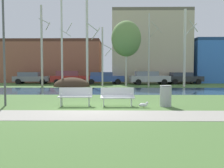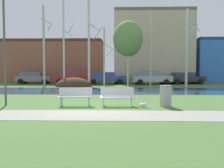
{
  "view_description": "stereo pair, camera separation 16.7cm",
  "coord_description": "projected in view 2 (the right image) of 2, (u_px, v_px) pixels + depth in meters",
  "views": [
    {
      "loc": [
        0.92,
        -11.26,
        1.74
      ],
      "look_at": [
        0.73,
        1.02,
        1.02
      ],
      "focal_mm": 39.93,
      "sensor_mm": 36.0,
      "label": 1
    },
    {
      "loc": [
        1.09,
        -11.25,
        1.74
      ],
      "look_at": [
        0.73,
        1.02,
        1.02
      ],
      "focal_mm": 39.93,
      "sensor_mm": 36.0,
      "label": 2
    }
  ],
  "objects": [
    {
      "name": "parked_suv_fifth_dark",
      "position": [
        185.0,
        78.0,
        29.59
      ],
      "size": [
        4.39,
        2.4,
        1.39
      ],
      "color": "#282B30",
      "rests_on": "ground"
    },
    {
      "name": "parked_hatch_third_blue",
      "position": [
        106.0,
        78.0,
        29.59
      ],
      "size": [
        4.76,
        2.44,
        1.43
      ],
      "color": "#2D4793",
      "rests_on": "ground"
    },
    {
      "name": "parked_van_nearest_grey",
      "position": [
        34.0,
        78.0,
        30.21
      ],
      "size": [
        4.38,
        2.38,
        1.42
      ],
      "color": "slate",
      "rests_on": "ground"
    },
    {
      "name": "trash_bin",
      "position": [
        166.0,
        96.0,
        11.65
      ],
      "size": [
        0.56,
        0.56,
        0.99
      ],
      "color": "#999B9E",
      "rests_on": "ground"
    },
    {
      "name": "river_band",
      "position": [
        106.0,
        91.0,
        20.45
      ],
      "size": [
        80.0,
        6.66,
        0.01
      ],
      "primitive_type": "cube",
      "color": "#33516B",
      "rests_on": "ground"
    },
    {
      "name": "birch_far_left",
      "position": [
        44.0,
        45.0,
        26.66
      ],
      "size": [
        1.1,
        1.93,
        8.55
      ],
      "color": "#BCB7A8",
      "rests_on": "ground"
    },
    {
      "name": "streetlamp",
      "position": [
        4.0,
        28.0,
        11.87
      ],
      "size": [
        0.32,
        0.32,
        5.6
      ],
      "color": "#4C4C51",
      "rests_on": "ground"
    },
    {
      "name": "bench_right",
      "position": [
        117.0,
        96.0,
        11.84
      ],
      "size": [
        1.62,
        0.63,
        0.87
      ],
      "color": "silver",
      "rests_on": "ground"
    },
    {
      "name": "birch_right",
      "position": [
        151.0,
        49.0,
        25.35
      ],
      "size": [
        1.38,
        2.15,
        7.44
      ],
      "color": "#BCB7A8",
      "rests_on": "ground"
    },
    {
      "name": "paved_path_strip",
      "position": [
        91.0,
        115.0,
        9.47
      ],
      "size": [
        60.0,
        2.14,
        0.01
      ],
      "primitive_type": "cube",
      "color": "gray",
      "rests_on": "ground"
    },
    {
      "name": "birch_center",
      "position": [
        105.0,
        56.0,
        25.67
      ],
      "size": [
        1.44,
        2.28,
        6.08
      ],
      "color": "beige",
      "rests_on": "ground"
    },
    {
      "name": "birch_left",
      "position": [
        64.0,
        43.0,
        25.45
      ],
      "size": [
        1.19,
        2.04,
        8.86
      ],
      "color": "beige",
      "rests_on": "ground"
    },
    {
      "name": "building_brick_low",
      "position": [
        54.0,
        62.0,
        35.91
      ],
      "size": [
        14.1,
        7.49,
        5.74
      ],
      "color": "brown",
      "rests_on": "ground"
    },
    {
      "name": "building_beige_block",
      "position": [
        151.0,
        48.0,
        34.2
      ],
      "size": [
        10.03,
        7.62,
        9.33
      ],
      "color": "#BCAD8E",
      "rests_on": "ground"
    },
    {
      "name": "birch_center_right",
      "position": [
        128.0,
        39.0,
        25.69
      ],
      "size": [
        3.07,
        3.07,
        6.76
      ],
      "color": "beige",
      "rests_on": "ground"
    },
    {
      "name": "bench_left",
      "position": [
        75.0,
        96.0,
        11.89
      ],
      "size": [
        1.62,
        0.63,
        0.87
      ],
      "color": "silver",
      "rests_on": "ground"
    },
    {
      "name": "parked_sedan_second_red",
      "position": [
        72.0,
        77.0,
        29.26
      ],
      "size": [
        4.64,
        2.38,
        1.58
      ],
      "color": "maroon",
      "rests_on": "ground"
    },
    {
      "name": "birch_center_left",
      "position": [
        89.0,
        42.0,
        25.5
      ],
      "size": [
        1.52,
        2.55,
        9.03
      ],
      "color": "beige",
      "rests_on": "ground"
    },
    {
      "name": "birch_far_right",
      "position": [
        187.0,
        47.0,
        25.05
      ],
      "size": [
        1.4,
        2.41,
        7.81
      ],
      "color": "beige",
      "rests_on": "ground"
    },
    {
      "name": "seagull",
      "position": [
        144.0,
        105.0,
        11.32
      ],
      "size": [
        0.48,
        0.18,
        0.27
      ],
      "color": "white",
      "rests_on": "ground"
    },
    {
      "name": "soil_mound",
      "position": [
        74.0,
        86.0,
        25.5
      ],
      "size": [
        3.71,
        2.86,
        1.86
      ],
      "primitive_type": "ellipsoid",
      "color": "#423021",
      "rests_on": "ground"
    },
    {
      "name": "ground_plane",
      "position": [
        106.0,
        90.0,
        21.34
      ],
      "size": [
        120.0,
        120.0,
        0.0
      ],
      "primitive_type": "plane",
      "color": "#476B33"
    },
    {
      "name": "parked_wagon_fourth_silver",
      "position": [
        151.0,
        78.0,
        28.91
      ],
      "size": [
        4.69,
        2.4,
        1.52
      ],
      "color": "#B2B5BC",
      "rests_on": "ground"
    }
  ]
}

